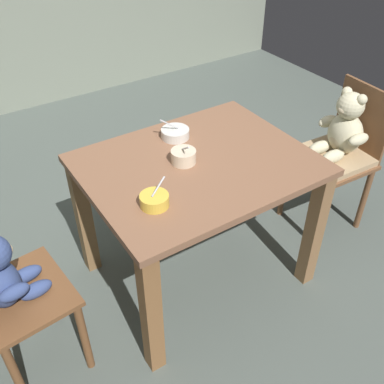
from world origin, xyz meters
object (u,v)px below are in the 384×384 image
(dining_table, at_px, (198,187))
(porridge_bowl_white_far_center, at_px, (175,133))
(teddy_chair_near_left, at_px, (5,286))
(teddy_chair_near_right, at_px, (340,142))
(porridge_bowl_yellow_near_left, at_px, (154,200))
(porridge_bowl_cream_center, at_px, (183,156))

(dining_table, distance_m, porridge_bowl_white_far_center, 0.30)
(teddy_chair_near_left, bearing_deg, dining_table, -1.84)
(dining_table, xyz_separation_m, teddy_chair_near_right, (0.94, -0.06, -0.03))
(teddy_chair_near_right, bearing_deg, porridge_bowl_yellow_near_left, 8.19)
(dining_table, distance_m, porridge_bowl_yellow_near_left, 0.40)
(porridge_bowl_white_far_center, bearing_deg, porridge_bowl_cream_center, -111.69)
(porridge_bowl_white_far_center, bearing_deg, teddy_chair_near_right, -18.53)
(porridge_bowl_cream_center, bearing_deg, teddy_chair_near_left, -173.73)
(porridge_bowl_cream_center, bearing_deg, porridge_bowl_white_far_center, 68.31)
(teddy_chair_near_right, xyz_separation_m, porridge_bowl_yellow_near_left, (-1.27, -0.11, 0.20))
(dining_table, distance_m, porridge_bowl_cream_center, 0.19)
(teddy_chair_near_right, relative_size, porridge_bowl_cream_center, 7.03)
(teddy_chair_near_left, xyz_separation_m, porridge_bowl_yellow_near_left, (0.62, -0.11, 0.23))
(teddy_chair_near_right, bearing_deg, porridge_bowl_white_far_center, -15.24)
(porridge_bowl_white_far_center, bearing_deg, porridge_bowl_yellow_near_left, -130.29)
(teddy_chair_near_right, height_order, porridge_bowl_yellow_near_left, teddy_chair_near_right)
(teddy_chair_near_right, distance_m, porridge_bowl_white_far_center, 0.98)
(porridge_bowl_yellow_near_left, bearing_deg, porridge_bowl_cream_center, 37.19)
(teddy_chair_near_left, height_order, porridge_bowl_white_far_center, porridge_bowl_white_far_center)
(dining_table, xyz_separation_m, teddy_chair_near_left, (-0.95, -0.06, -0.06))
(teddy_chair_near_right, relative_size, porridge_bowl_white_far_center, 5.85)
(teddy_chair_near_left, bearing_deg, porridge_bowl_cream_center, 0.71)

